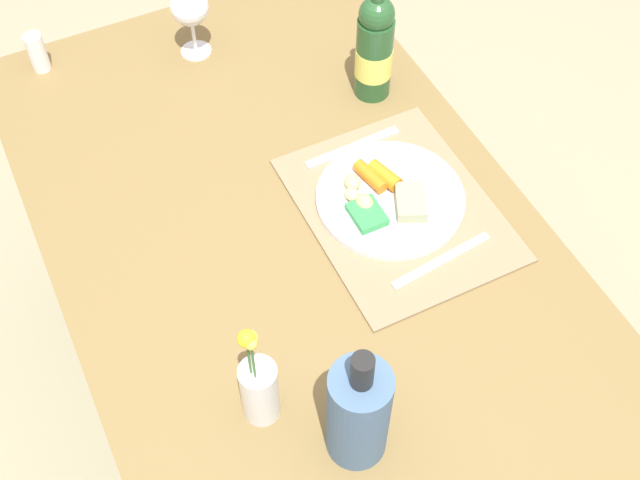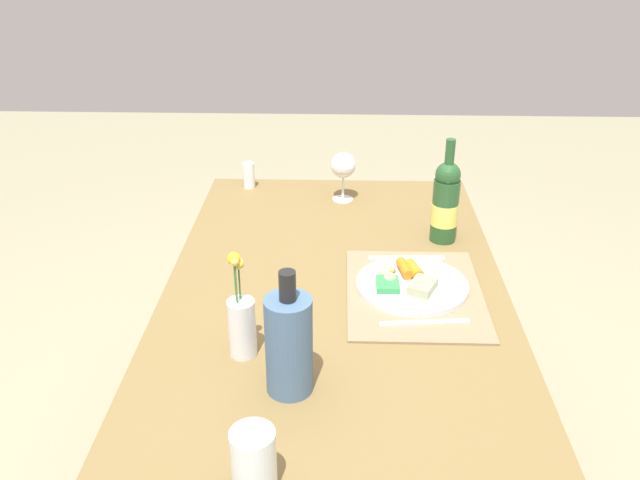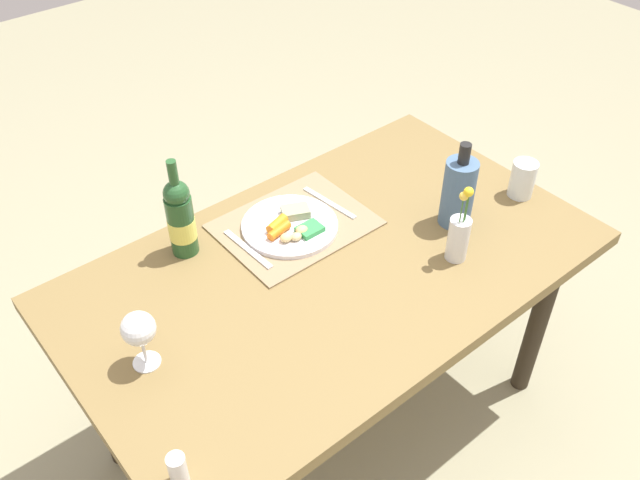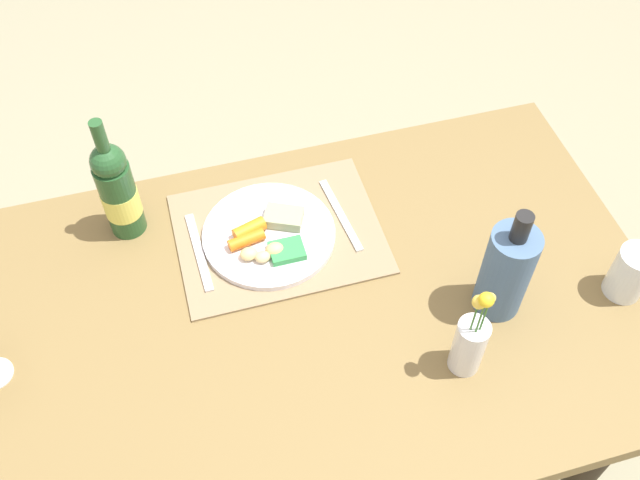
% 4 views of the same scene
% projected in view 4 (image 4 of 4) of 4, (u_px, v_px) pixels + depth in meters
% --- Properties ---
extents(ground_plane, '(8.00, 8.00, 0.00)m').
position_uv_depth(ground_plane, '(300.00, 452.00, 1.98)').
color(ground_plane, gray).
extents(dining_table, '(1.46, 0.86, 0.72)m').
position_uv_depth(dining_table, '(293.00, 333.00, 1.47)').
color(dining_table, brown).
rests_on(dining_table, ground_plane).
extents(placemat, '(0.43, 0.33, 0.01)m').
position_uv_depth(placemat, '(279.00, 233.00, 1.52)').
color(placemat, '#887454').
rests_on(placemat, dining_table).
extents(dinner_plate, '(0.28, 0.28, 0.04)m').
position_uv_depth(dinner_plate, '(270.00, 234.00, 1.50)').
color(dinner_plate, silver).
rests_on(dinner_plate, placemat).
extents(fork, '(0.04, 0.21, 0.00)m').
position_uv_depth(fork, '(341.00, 215.00, 1.55)').
color(fork, silver).
rests_on(fork, placemat).
extents(knife, '(0.03, 0.21, 0.00)m').
position_uv_depth(knife, '(199.00, 252.00, 1.49)').
color(knife, silver).
rests_on(knife, placemat).
extents(water_tumbler, '(0.08, 0.08, 0.12)m').
position_uv_depth(water_tumbler, '(629.00, 275.00, 1.40)').
color(water_tumbler, silver).
rests_on(water_tumbler, dining_table).
extents(flower_vase, '(0.06, 0.06, 0.24)m').
position_uv_depth(flower_vase, '(470.00, 343.00, 1.28)').
color(flower_vase, silver).
rests_on(flower_vase, dining_table).
extents(cooler_bottle, '(0.09, 0.09, 0.27)m').
position_uv_depth(cooler_bottle, '(506.00, 271.00, 1.33)').
color(cooler_bottle, '#466486').
rests_on(cooler_bottle, dining_table).
extents(wine_bottle, '(0.08, 0.08, 0.30)m').
position_uv_depth(wine_bottle, '(118.00, 190.00, 1.45)').
color(wine_bottle, '#245027').
rests_on(wine_bottle, dining_table).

